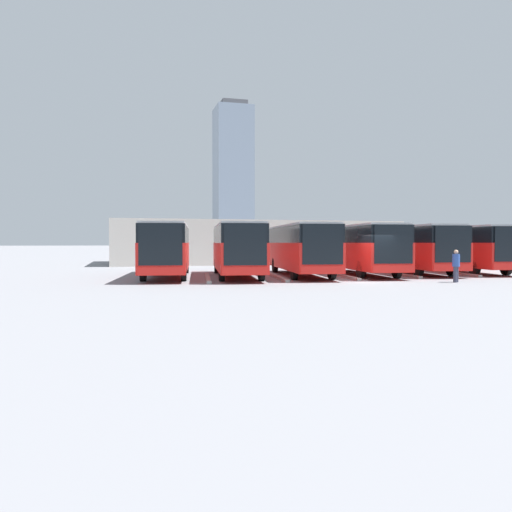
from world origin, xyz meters
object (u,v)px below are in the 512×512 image
Objects in this scene: bus_2 at (360,247)px; bus_5 at (167,248)px; bus_4 at (237,248)px; bus_3 at (301,247)px; bus_0 at (462,247)px; bus_1 at (411,247)px; pedestrian at (456,265)px.

bus_2 is 1.00× the size of bus_5.
bus_5 is at bearing -5.35° from bus_4.
bus_3 is 8.26m from bus_5.
bus_4 is at bearing 174.65° from bus_5.
bus_1 is at bearing 9.48° from bus_0.
bus_3 is (8.19, 0.55, 0.00)m from bus_1.
pedestrian is at bearing 114.07° from bus_2.
bus_0 is 1.00× the size of bus_2.
bus_2 is 4.10m from bus_3.
bus_5 is (4.10, -0.98, 0.00)m from bus_4.
bus_5 is at bearing 6.95° from bus_0.
bus_3 is 4.10m from bus_4.
pedestrian is at bearing 153.36° from bus_4.
pedestrian is at bearing 139.21° from bus_3.
bus_2 is at bearing 72.27° from pedestrian.
bus_1 is at bearing 40.79° from pedestrian.
bus_4 reaches higher than pedestrian.
bus_2 is 7.34m from pedestrian.
bus_0 and bus_1 have the same top height.
bus_0 is at bearing -169.91° from bus_4.
bus_5 is at bearing 6.32° from bus_1.
bus_0 and bus_5 have the same top height.
bus_2 and bus_3 have the same top height.
bus_0 is 8.22m from bus_2.
bus_3 is at bearing -172.99° from bus_4.
bus_1 is 8.21m from bus_3.
bus_0 is 12.31m from bus_3.
bus_2 is 8.19m from bus_4.
bus_4 and bus_5 have the same top height.
bus_2 is 12.33m from bus_5.
bus_4 is (16.39, 0.58, 0.00)m from bus_0.
bus_4 is at bearing 10.29° from bus_1.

